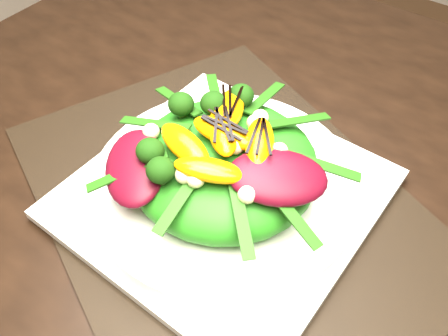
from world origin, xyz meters
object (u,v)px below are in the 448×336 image
Objects in this scene: plate_base at (224,194)px; lettuce_mound at (224,165)px; placemat at (224,198)px; salad_bowl at (224,184)px; orange_segment at (222,125)px.

lettuce_mound is (0.00, 0.00, 0.05)m from plate_base.
lettuce_mound is (0.00, 0.00, 0.05)m from placemat.
plate_base is at bearing 90.00° from placemat.
placemat is 2.43× the size of lettuce_mound.
placemat is 0.05m from lettuce_mound.
salad_bowl is (0.00, 0.00, 0.02)m from plate_base.
plate_base is 4.40× the size of orange_segment.
plate_base is at bearing -45.42° from orange_segment.
placemat is 1.67× the size of salad_bowl.
orange_segment is at bearing 134.58° from lettuce_mound.
placemat is 0.01m from plate_base.
orange_segment is (-0.01, 0.01, 0.07)m from salad_bowl.
plate_base is (0.00, 0.00, 0.01)m from placemat.
placemat is 0.09m from orange_segment.
lettuce_mound reaches higher than plate_base.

